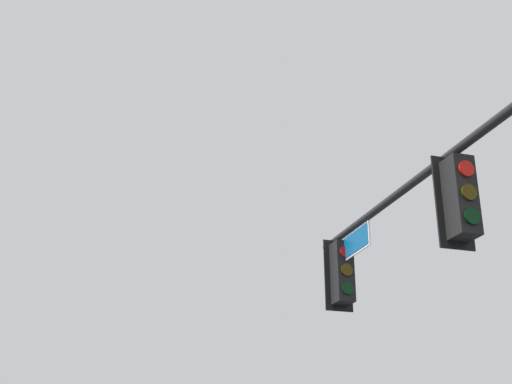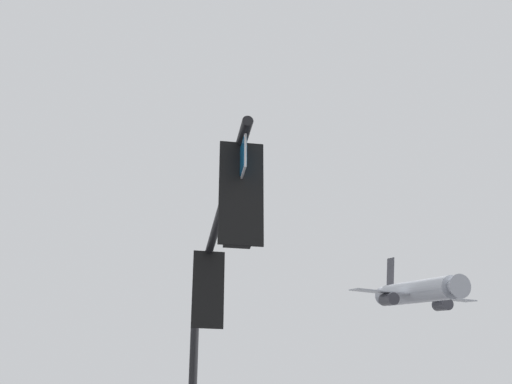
# 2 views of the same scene
# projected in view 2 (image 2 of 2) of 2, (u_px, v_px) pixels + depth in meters

# --- Properties ---
(signal_pole_near) EXTENTS (6.91, 1.13, 6.55)m
(signal_pole_near) POSITION_uv_depth(u_px,v_px,m) (211.00, 306.00, 11.00)
(signal_pole_near) COLOR black
(signal_pole_near) RESTS_ON ground_plane
(airplane) EXTENTS (26.03, 23.49, 14.02)m
(airplane) POSITION_uv_depth(u_px,v_px,m) (419.00, 292.00, 123.59)
(airplane) COLOR #B2B7C1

